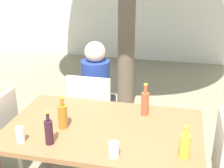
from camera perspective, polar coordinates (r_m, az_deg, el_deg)
dining_table_front at (r=2.52m, az=-1.55°, el=-9.38°), size 1.53×0.96×0.75m
patio_chair_2 at (r=3.27m, az=-3.63°, el=-4.59°), size 0.44×0.44×0.92m
person_seated_2 at (r=3.47m, az=-2.52°, el=-2.71°), size 0.30×0.55×1.21m
soda_bottle_0 at (r=2.64m, az=6.05°, el=-3.46°), size 0.07×0.07×0.28m
wine_bottle_1 at (r=2.27m, az=-11.48°, el=-8.49°), size 0.06×0.06×0.26m
oil_cruet_2 at (r=2.15m, az=13.20°, el=-10.87°), size 0.07×0.07×0.24m
amber_bottle_3 at (r=2.46m, az=-9.02°, el=-5.74°), size 0.07×0.07×0.27m
drinking_glass_0 at (r=2.37m, az=-16.41°, el=-8.87°), size 0.06×0.06×0.12m
drinking_glass_1 at (r=2.12m, az=0.34°, el=-11.87°), size 0.07×0.07×0.11m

